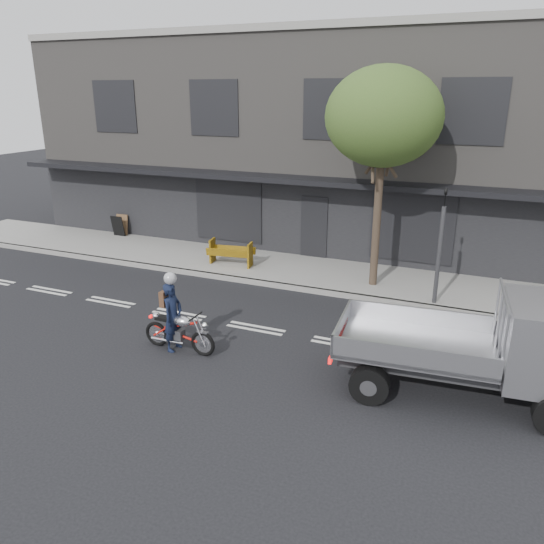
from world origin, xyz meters
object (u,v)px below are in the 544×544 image
Objects in this scene: motorcycle at (179,331)px; sandwich_board at (118,226)px; rider at (173,317)px; traffic_light_pole at (439,253)px; street_tree at (384,117)px; construction_barrier at (228,254)px; flatbed_ute at (526,344)px.

sandwich_board is at bearing 136.85° from motorcycle.
motorcycle is at bearing -88.79° from rider.
traffic_light_pole is 3.99× the size of sandwich_board.
sandwich_board is (-7.86, 7.69, 0.07)m from motorcycle.
traffic_light_pole is at bearing -23.03° from street_tree.
sandwich_board is (-6.16, 1.81, -0.01)m from construction_barrier.
flatbed_ute is (7.56, 0.65, 0.81)m from motorcycle.
construction_barrier is at bearing -18.78° from sandwich_board.
construction_barrier is (-7.10, 0.68, -1.05)m from traffic_light_pole.
flatbed_ute is at bearing -29.42° from construction_barrier.
motorcycle is 6.12m from construction_barrier.
motorcycle is 0.37m from rider.
motorcycle is 11.00m from sandwich_board.
motorcycle is at bearing -119.32° from street_tree.
sandwich_board is at bearing 163.63° from construction_barrier.
flatbed_ute is 16.97m from sandwich_board.
street_tree is 1.93× the size of traffic_light_pole.
motorcycle is 2.25× the size of sandwich_board.
flatbed_ute is (7.71, 0.65, 0.48)m from rider.
street_tree is at bearing 61.89° from motorcycle.
flatbed_ute is 10.66m from construction_barrier.
flatbed_ute reaches higher than construction_barrier.
traffic_light_pole is at bearing 45.15° from motorcycle.
rider is (-3.55, -6.05, -4.42)m from street_tree.
traffic_light_pole reaches higher than rider.
traffic_light_pole is 5.05m from flatbed_ute.
motorcycle is 1.15× the size of rider.
flatbed_ute is (2.16, -4.55, -0.32)m from traffic_light_pole.
rider is 10.89m from sandwich_board.
flatbed_ute is 3.24× the size of construction_barrier.
construction_barrier is (-1.55, 5.88, -0.26)m from rider.
motorcycle is at bearing -73.86° from construction_barrier.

